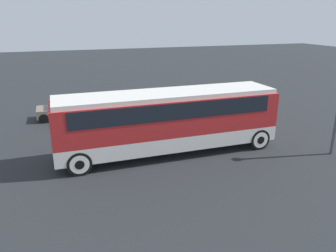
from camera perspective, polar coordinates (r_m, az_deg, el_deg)
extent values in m
plane|color=#26282B|center=(17.41, 0.00, -4.58)|extent=(120.00, 120.00, 0.00)
cube|color=silver|center=(17.09, 0.00, -1.92)|extent=(11.38, 2.59, 0.77)
cube|color=red|center=(16.69, 0.00, 2.20)|extent=(11.38, 2.59, 1.79)
cube|color=black|center=(16.57, 0.00, 3.67)|extent=(10.01, 2.63, 0.81)
cube|color=silver|center=(16.43, 0.00, 5.56)|extent=(11.15, 2.38, 0.22)
cube|color=red|center=(19.23, 15.82, 2.90)|extent=(0.36, 2.49, 2.05)
cylinder|color=black|center=(18.29, 15.61, -2.24)|extent=(1.12, 0.28, 1.12)
cylinder|color=silver|center=(18.29, 15.61, -2.24)|extent=(0.87, 0.30, 0.87)
cylinder|color=black|center=(18.29, 15.61, -2.24)|extent=(0.43, 0.32, 0.43)
cylinder|color=black|center=(20.15, 11.85, -0.02)|extent=(1.12, 0.28, 1.12)
cylinder|color=silver|center=(20.15, 11.85, -0.02)|extent=(0.87, 0.30, 0.87)
cylinder|color=black|center=(20.15, 11.85, -0.02)|extent=(0.43, 0.32, 0.43)
cylinder|color=black|center=(15.30, -15.18, -6.34)|extent=(1.12, 0.28, 1.12)
cylinder|color=silver|center=(15.30, -15.18, -6.34)|extent=(0.87, 0.30, 0.87)
cylinder|color=black|center=(15.30, -15.18, -6.34)|extent=(0.43, 0.32, 0.43)
cylinder|color=black|center=(17.49, -15.81, -3.22)|extent=(1.12, 0.28, 1.12)
cylinder|color=silver|center=(17.49, -15.81, -3.22)|extent=(0.87, 0.30, 0.87)
cylinder|color=black|center=(17.49, -15.81, -3.22)|extent=(0.43, 0.32, 0.43)
cube|color=maroon|center=(23.62, 4.24, 3.09)|extent=(4.23, 1.75, 0.65)
cube|color=black|center=(23.40, 3.90, 4.52)|extent=(2.20, 1.58, 0.59)
cylinder|color=black|center=(23.70, 8.66, 2.37)|extent=(0.66, 0.22, 0.66)
cylinder|color=black|center=(23.70, 8.66, 2.37)|extent=(0.25, 0.26, 0.25)
cylinder|color=black|center=(25.05, 7.00, 3.32)|extent=(0.66, 0.22, 0.66)
cylinder|color=black|center=(25.05, 7.00, 3.32)|extent=(0.25, 0.26, 0.25)
cylinder|color=black|center=(22.39, 1.14, 1.63)|extent=(0.66, 0.22, 0.66)
cylinder|color=black|center=(22.39, 1.14, 1.63)|extent=(0.25, 0.26, 0.25)
cylinder|color=black|center=(23.82, -0.17, 2.67)|extent=(0.66, 0.22, 0.66)
cylinder|color=black|center=(23.82, -0.17, 2.67)|extent=(0.25, 0.26, 0.25)
cube|color=#7A6B5B|center=(24.27, -16.70, 2.67)|extent=(4.43, 1.79, 0.58)
cube|color=black|center=(24.14, -17.24, 3.84)|extent=(2.30, 1.61, 0.48)
cylinder|color=black|center=(23.68, -12.29, 2.11)|extent=(0.64, 0.22, 0.64)
cylinder|color=black|center=(23.68, -12.29, 2.11)|extent=(0.24, 0.26, 0.24)
cylinder|color=black|center=(25.22, -12.76, 3.08)|extent=(0.64, 0.22, 0.64)
cylinder|color=black|center=(25.22, -12.76, 3.08)|extent=(0.24, 0.26, 0.24)
cylinder|color=black|center=(23.57, -20.82, 1.23)|extent=(0.64, 0.22, 0.64)
cylinder|color=black|center=(23.57, -20.82, 1.23)|extent=(0.24, 0.26, 0.24)
cylinder|color=black|center=(25.11, -20.78, 2.25)|extent=(0.64, 0.22, 0.64)
cylinder|color=black|center=(25.11, -20.78, 2.25)|extent=(0.24, 0.26, 0.24)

